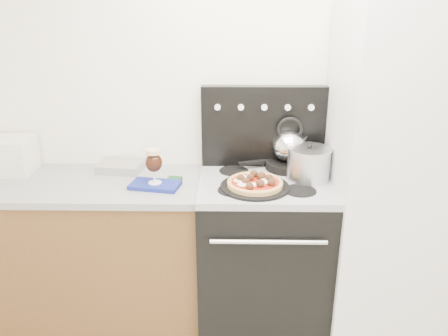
{
  "coord_description": "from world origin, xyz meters",
  "views": [
    {
      "loc": [
        -0.12,
        -1.17,
        1.87
      ],
      "look_at": [
        -0.16,
        1.05,
        1.04
      ],
      "focal_mm": 35.0,
      "sensor_mm": 36.0,
      "label": 1
    }
  ],
  "objects_px": {
    "stock_pot": "(309,165)",
    "skillet": "(288,165)",
    "oven_mitt": "(155,185)",
    "pizza": "(255,182)",
    "base_cabinet": "(86,250)",
    "toaster_oven": "(4,155)",
    "tea_kettle": "(289,143)",
    "beer_glass": "(154,166)",
    "pizza_pan": "(255,187)",
    "stove_body": "(262,253)",
    "fridge": "(389,178)"
  },
  "relations": [
    {
      "from": "toaster_oven",
      "to": "stock_pot",
      "type": "height_order",
      "value": "toaster_oven"
    },
    {
      "from": "toaster_oven",
      "to": "tea_kettle",
      "type": "distance_m",
      "value": 1.75
    },
    {
      "from": "base_cabinet",
      "to": "toaster_oven",
      "type": "relative_size",
      "value": 4.24
    },
    {
      "from": "skillet",
      "to": "stock_pot",
      "type": "relative_size",
      "value": 1.13
    },
    {
      "from": "stove_body",
      "to": "stock_pot",
      "type": "bearing_deg",
      "value": 6.87
    },
    {
      "from": "pizza",
      "to": "oven_mitt",
      "type": "bearing_deg",
      "value": 175.13
    },
    {
      "from": "pizza_pan",
      "to": "stock_pot",
      "type": "bearing_deg",
      "value": 23.56
    },
    {
      "from": "pizza",
      "to": "skillet",
      "type": "relative_size",
      "value": 1.11
    },
    {
      "from": "beer_glass",
      "to": "stock_pot",
      "type": "relative_size",
      "value": 0.83
    },
    {
      "from": "toaster_oven",
      "to": "beer_glass",
      "type": "distance_m",
      "value": 0.99
    },
    {
      "from": "oven_mitt",
      "to": "beer_glass",
      "type": "xyz_separation_m",
      "value": [
        0.0,
        0.0,
        0.11
      ]
    },
    {
      "from": "toaster_oven",
      "to": "pizza",
      "type": "distance_m",
      "value": 1.56
    },
    {
      "from": "toaster_oven",
      "to": "beer_glass",
      "type": "relative_size",
      "value": 1.67
    },
    {
      "from": "stove_body",
      "to": "base_cabinet",
      "type": "bearing_deg",
      "value": 178.7
    },
    {
      "from": "pizza_pan",
      "to": "base_cabinet",
      "type": "bearing_deg",
      "value": 172.78
    },
    {
      "from": "stove_body",
      "to": "toaster_oven",
      "type": "distance_m",
      "value": 1.7
    },
    {
      "from": "tea_kettle",
      "to": "pizza_pan",
      "type": "bearing_deg",
      "value": -135.0
    },
    {
      "from": "skillet",
      "to": "tea_kettle",
      "type": "xyz_separation_m",
      "value": [
        0.0,
        0.0,
        0.14
      ]
    },
    {
      "from": "beer_glass",
      "to": "pizza",
      "type": "distance_m",
      "value": 0.57
    },
    {
      "from": "fridge",
      "to": "stock_pot",
      "type": "bearing_deg",
      "value": 172.99
    },
    {
      "from": "fridge",
      "to": "base_cabinet",
      "type": "bearing_deg",
      "value": 178.41
    },
    {
      "from": "pizza_pan",
      "to": "pizza",
      "type": "height_order",
      "value": "pizza"
    },
    {
      "from": "base_cabinet",
      "to": "toaster_oven",
      "type": "xyz_separation_m",
      "value": [
        -0.49,
        0.15,
        0.58
      ]
    },
    {
      "from": "base_cabinet",
      "to": "stock_pot",
      "type": "distance_m",
      "value": 1.47
    },
    {
      "from": "stock_pot",
      "to": "skillet",
      "type": "bearing_deg",
      "value": 119.18
    },
    {
      "from": "toaster_oven",
      "to": "skillet",
      "type": "distance_m",
      "value": 1.75
    },
    {
      "from": "oven_mitt",
      "to": "beer_glass",
      "type": "bearing_deg",
      "value": 0.0
    },
    {
      "from": "stove_body",
      "to": "fridge",
      "type": "distance_m",
      "value": 0.87
    },
    {
      "from": "base_cabinet",
      "to": "pizza_pan",
      "type": "xyz_separation_m",
      "value": [
        1.04,
        -0.13,
        0.5
      ]
    },
    {
      "from": "base_cabinet",
      "to": "tea_kettle",
      "type": "height_order",
      "value": "tea_kettle"
    },
    {
      "from": "oven_mitt",
      "to": "tea_kettle",
      "type": "xyz_separation_m",
      "value": [
        0.78,
        0.26,
        0.17
      ]
    },
    {
      "from": "base_cabinet",
      "to": "oven_mitt",
      "type": "relative_size",
      "value": 5.24
    },
    {
      "from": "beer_glass",
      "to": "stock_pot",
      "type": "distance_m",
      "value": 0.88
    },
    {
      "from": "stove_body",
      "to": "skillet",
      "type": "distance_m",
      "value": 0.56
    },
    {
      "from": "oven_mitt",
      "to": "pizza",
      "type": "height_order",
      "value": "pizza"
    },
    {
      "from": "stove_body",
      "to": "fridge",
      "type": "relative_size",
      "value": 0.46
    },
    {
      "from": "toaster_oven",
      "to": "skillet",
      "type": "xyz_separation_m",
      "value": [
        1.75,
        0.03,
        -0.06
      ]
    },
    {
      "from": "fridge",
      "to": "oven_mitt",
      "type": "distance_m",
      "value": 1.33
    },
    {
      "from": "beer_glass",
      "to": "skillet",
      "type": "xyz_separation_m",
      "value": [
        0.78,
        0.26,
        -0.08
      ]
    },
    {
      "from": "fridge",
      "to": "stove_body",
      "type": "bearing_deg",
      "value": 177.95
    },
    {
      "from": "pizza",
      "to": "stock_pot",
      "type": "bearing_deg",
      "value": 23.56
    },
    {
      "from": "oven_mitt",
      "to": "pizza",
      "type": "xyz_separation_m",
      "value": [
        0.57,
        -0.05,
        0.04
      ]
    },
    {
      "from": "base_cabinet",
      "to": "skillet",
      "type": "distance_m",
      "value": 1.37
    },
    {
      "from": "base_cabinet",
      "to": "pizza_pan",
      "type": "distance_m",
      "value": 1.16
    },
    {
      "from": "stove_body",
      "to": "skillet",
      "type": "bearing_deg",
      "value": 52.18
    },
    {
      "from": "pizza",
      "to": "tea_kettle",
      "type": "distance_m",
      "value": 0.4
    },
    {
      "from": "toaster_oven",
      "to": "base_cabinet",
      "type": "bearing_deg",
      "value": -19.23
    },
    {
      "from": "base_cabinet",
      "to": "pizza_pan",
      "type": "height_order",
      "value": "pizza_pan"
    },
    {
      "from": "beer_glass",
      "to": "skillet",
      "type": "relative_size",
      "value": 0.74
    },
    {
      "from": "fridge",
      "to": "skillet",
      "type": "distance_m",
      "value": 0.59
    }
  ]
}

